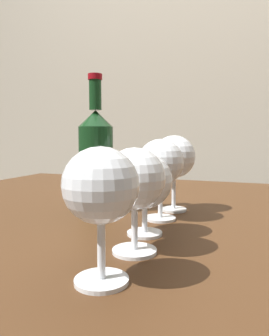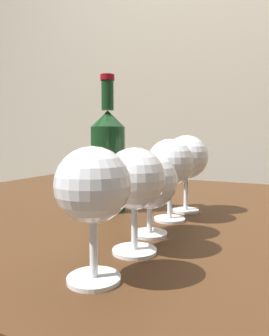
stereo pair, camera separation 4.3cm
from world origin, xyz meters
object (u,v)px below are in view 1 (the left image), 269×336
Objects in this scene: wine_glass_empty at (145,182)px; wine_glass_merlot at (174,157)px; wine_bottle at (96,158)px; wine_glass_port at (161,164)px; wine_glass_cabernet at (134,181)px; wine_glass_amber at (101,189)px.

wine_glass_empty is 0.19m from wine_glass_merlot.
wine_glass_empty is at bearing -39.10° from wine_bottle.
wine_glass_port is 0.96× the size of wine_glass_merlot.
wine_glass_merlot is at bearing 91.53° from wine_glass_cabernet.
wine_glass_port reaches higher than wine_glass_amber.
wine_glass_empty is 0.46× the size of wine_bottle.
wine_glass_merlot is at bearing 88.44° from wine_glass_empty.
wine_glass_cabernet is 0.93× the size of wine_glass_port.
wine_glass_empty is at bearing 98.49° from wine_glass_cabernet.
wine_glass_cabernet is 0.26m from wine_bottle.
wine_glass_amber is 0.96× the size of wine_glass_port.
wine_glass_cabernet is 0.50× the size of wine_bottle.
wine_glass_empty is at bearing -88.89° from wine_glass_port.
wine_glass_empty is (-0.01, 0.18, -0.02)m from wine_glass_amber.
wine_glass_merlot is at bearing 22.26° from wine_bottle.
wine_glass_port is at bearing 91.11° from wine_glass_empty.
wine_glass_cabernet is at bearing -81.51° from wine_glass_empty.
wine_glass_amber is 0.37m from wine_glass_merlot.
wine_glass_amber is at bearing -62.13° from wine_bottle.
wine_glass_empty is 0.82× the size of wine_glass_merlot.
wine_bottle reaches higher than wine_glass_empty.
wine_glass_amber is 0.92× the size of wine_glass_merlot.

